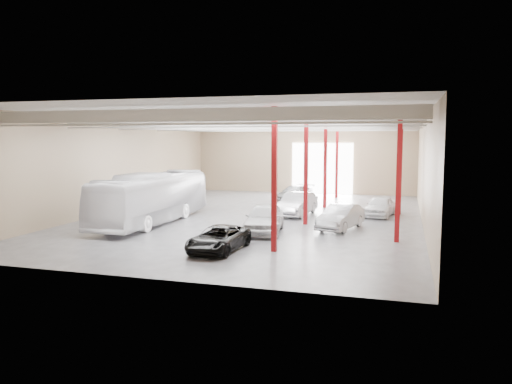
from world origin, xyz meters
The scene contains 8 objects.
depot_shell centered at (0.13, 0.48, 4.98)m, with size 22.12×32.12×7.06m.
coach_bus centered at (-5.84, -4.30, 1.64)m, with size 2.75×11.77×3.28m, color white.
black_sedan centered at (1.18, -10.69, 0.61)m, with size 2.03×4.40×1.22m, color black.
car_row_a centered at (2.03, -5.49, 0.86)m, with size 2.03×5.03×1.72m, color silver.
car_row_b centered at (2.50, 1.50, 0.81)m, with size 1.72×4.94×1.63m, color silver.
car_row_c centered at (0.72, 9.00, 0.69)m, with size 1.94×4.78×1.39m, color gray.
car_right_near centered at (6.18, -3.09, 0.74)m, with size 1.57×4.50×1.48m, color #ABABB0.
car_right_far centered at (8.23, 2.74, 0.71)m, with size 1.68×4.19×1.43m, color white.
Camera 1 is at (9.78, -33.13, 5.52)m, focal length 35.00 mm.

